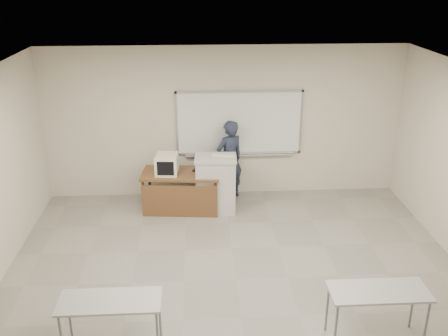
{
  "coord_description": "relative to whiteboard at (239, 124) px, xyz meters",
  "views": [
    {
      "loc": [
        -0.56,
        -5.37,
        4.33
      ],
      "look_at": [
        -0.1,
        2.2,
        1.27
      ],
      "focal_mm": 40.0,
      "sensor_mm": 36.0,
      "label": 1
    }
  ],
  "objects": [
    {
      "name": "floor",
      "position": [
        -0.3,
        -3.97,
        -1.49
      ],
      "size": [
        7.0,
        8.0,
        0.01
      ],
      "primitive_type": "cube",
      "color": "gray",
      "rests_on": "ground"
    },
    {
      "name": "presenter",
      "position": [
        -0.21,
        -0.2,
        -0.67
      ],
      "size": [
        0.7,
        0.63,
        1.61
      ],
      "primitive_type": "imported",
      "rotation": [
        0.0,
        0.0,
        3.65
      ],
      "color": "black",
      "rests_on": "floor"
    },
    {
      "name": "whiteboard",
      "position": [
        0.0,
        0.0,
        0.0
      ],
      "size": [
        2.48,
        0.1,
        1.31
      ],
      "color": "white",
      "rests_on": "floor"
    },
    {
      "name": "mouse",
      "position": [
        -0.7,
        -0.87,
        -0.71
      ],
      "size": [
        0.09,
        0.07,
        0.03
      ],
      "primitive_type": "ellipsoid",
      "rotation": [
        0.0,
        0.0,
        -0.12
      ],
      "color": "#ACAEB4",
      "rests_on": "instructor_desk"
    },
    {
      "name": "crt_monitor",
      "position": [
        -1.4,
        -0.68,
        -0.55
      ],
      "size": [
        0.41,
        0.45,
        0.38
      ],
      "rotation": [
        0.0,
        0.0,
        -0.09
      ],
      "color": "#E9E6C6",
      "rests_on": "instructor_desk"
    },
    {
      "name": "instructor_desk",
      "position": [
        -1.15,
        -0.78,
        -0.93
      ],
      "size": [
        1.46,
        0.73,
        0.75
      ],
      "rotation": [
        0.0,
        0.0,
        -0.1
      ],
      "color": "brown",
      "rests_on": "floor"
    },
    {
      "name": "laptop",
      "position": [
        -0.75,
        -0.51,
        -0.67
      ],
      "size": [
        0.32,
        0.3,
        0.24
      ],
      "rotation": [
        0.0,
        0.0,
        -0.34
      ],
      "color": "black",
      "rests_on": "instructor_desk"
    },
    {
      "name": "keyboard",
      "position": [
        -0.35,
        -0.69,
        -0.38
      ],
      "size": [
        0.46,
        0.23,
        0.02
      ],
      "primitive_type": "cube",
      "rotation": [
        0.0,
        0.0,
        -0.2
      ],
      "color": "#E9E6C6",
      "rests_on": "podium"
    },
    {
      "name": "podium",
      "position": [
        -0.5,
        -0.77,
        -0.94
      ],
      "size": [
        0.77,
        0.56,
        1.08
      ],
      "rotation": [
        0.0,
        0.0,
        -0.05
      ],
      "color": "beige",
      "rests_on": "floor"
    }
  ]
}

